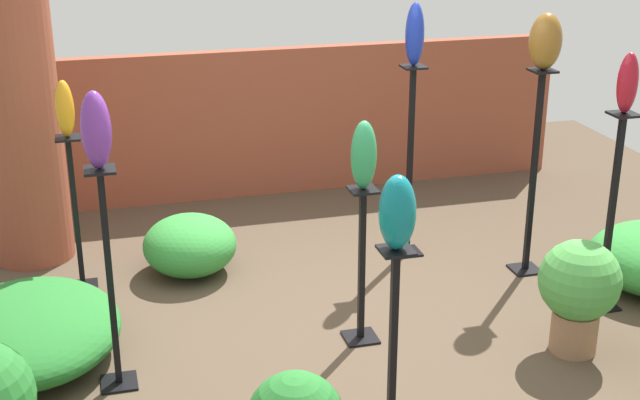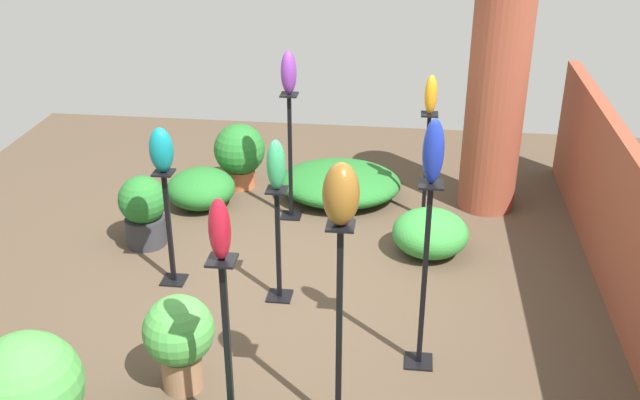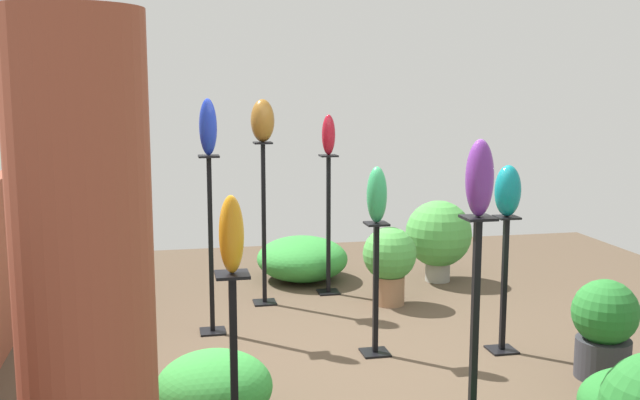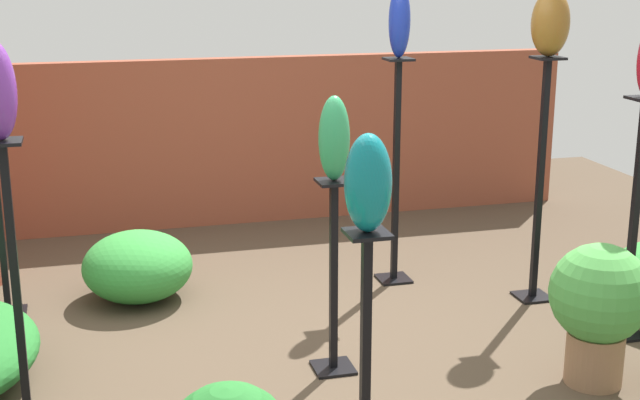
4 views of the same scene
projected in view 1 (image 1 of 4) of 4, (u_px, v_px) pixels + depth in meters
The scene contains 20 objects.
ground_plane at pixel (331, 333), 5.52m from camera, with size 8.00×8.00×0.00m, color #4C3D2D.
brick_wall_back at pixel (250, 124), 7.63m from camera, with size 5.60×0.12×1.28m, color brown.
brick_pillar at pixel (18, 108), 6.21m from camera, with size 0.57×0.57×2.25m, color brown.
pedestal_teal at pixel (393, 351), 4.42m from camera, with size 0.20×0.20×1.01m.
pedestal_jade at pixel (362, 273), 5.30m from camera, with size 0.20×0.20×0.98m.
pedestal_bronze at pixel (533, 181), 6.14m from camera, with size 0.20×0.20×1.46m.
pedestal_cobalt at pixel (410, 170), 6.43m from camera, with size 0.20×0.20×1.42m.
pedestal_violet at pixel (111, 290), 4.77m from camera, with size 0.20×0.20×1.27m.
pedestal_ruby at pixel (610, 221), 5.64m from camera, with size 0.20×0.20×1.31m.
pedestal_amber at pixel (76, 221), 5.94m from camera, with size 0.20×0.20×1.08m.
art_vase_teal at pixel (397, 212), 4.15m from camera, with size 0.18×0.19×0.37m, color #0F727A.
art_vase_jade at pixel (364, 155), 5.04m from camera, with size 0.15×0.15×0.40m, color #2D9356.
art_vase_bronze at pixel (545, 41), 5.79m from camera, with size 0.22×0.21×0.37m, color brown.
art_vase_cobalt at pixel (415, 34), 6.08m from camera, with size 0.13×0.14×0.43m, color #192D9E.
art_vase_violet at pixel (96, 130), 4.46m from camera, with size 0.15×0.15×0.41m, color #6B2D8C.
art_vase_ruby at pixel (628, 83), 5.32m from camera, with size 0.12×0.12×0.37m, color maroon.
art_vase_amber at pixel (65, 109), 5.67m from camera, with size 0.12×0.12×0.37m, color orange.
potted_plant_front_left at pixel (579, 288), 5.18m from camera, with size 0.48×0.48×0.70m.
foliage_bed_west at pixel (190, 245), 6.28m from camera, with size 0.66×0.68×0.41m, color #338C38.
foliage_bed_center at pixel (29, 330), 5.20m from camera, with size 1.06×1.27×0.35m, color #236B28.
Camera 1 is at (-1.34, -4.68, 2.72)m, focal length 50.00 mm.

